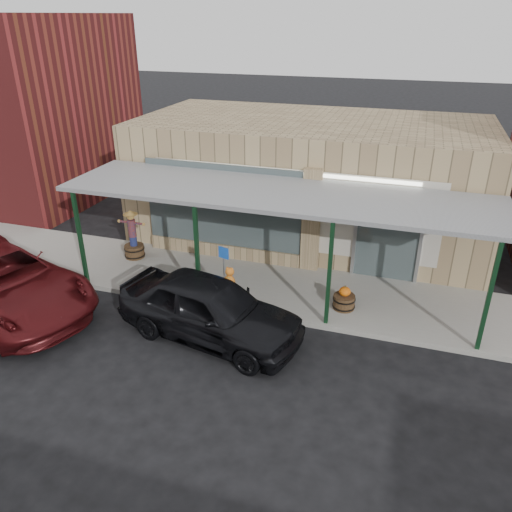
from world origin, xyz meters
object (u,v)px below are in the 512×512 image
(barrel_scarecrow, at_px, (133,242))
(parked_sedan, at_px, (210,309))
(handicap_sign, at_px, (224,266))
(barrel_pumpkin, at_px, (344,300))

(barrel_scarecrow, xyz_separation_m, parked_sedan, (4.07, -3.25, 0.11))
(parked_sedan, bearing_deg, handicap_sign, 19.47)
(handicap_sign, xyz_separation_m, parked_sedan, (0.24, -1.64, -0.36))
(barrel_scarecrow, height_order, barrel_pumpkin, barrel_scarecrow)
(handicap_sign, bearing_deg, parked_sedan, -66.31)
(barrel_scarecrow, bearing_deg, parked_sedan, -48.87)
(barrel_scarecrow, distance_m, handicap_sign, 4.17)
(handicap_sign, height_order, parked_sedan, handicap_sign)
(barrel_pumpkin, relative_size, parked_sedan, 0.14)
(barrel_scarecrow, height_order, handicap_sign, barrel_scarecrow)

